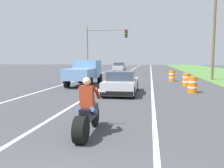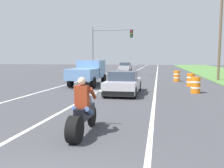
{
  "view_description": "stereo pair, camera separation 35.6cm",
  "coord_description": "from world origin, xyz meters",
  "views": [
    {
      "loc": [
        1.63,
        -2.65,
        2.11
      ],
      "look_at": [
        -0.03,
        7.5,
        1.0
      ],
      "focal_mm": 37.55,
      "sensor_mm": 36.0,
      "label": 1
    },
    {
      "loc": [
        1.98,
        -2.59,
        2.11
      ],
      "look_at": [
        -0.03,
        7.5,
        1.0
      ],
      "focal_mm": 37.55,
      "sensor_mm": 36.0,
      "label": 2
    }
  ],
  "objects": [
    {
      "name": "lane_stripe_left_solid",
      "position": [
        -5.4,
        20.0,
        0.0
      ],
      "size": [
        0.14,
        120.0,
        0.01
      ],
      "primitive_type": "cube",
      "color": "white",
      "rests_on": "ground"
    },
    {
      "name": "lane_stripe_right_solid",
      "position": [
        1.8,
        20.0,
        0.0
      ],
      "size": [
        0.14,
        120.0,
        0.01
      ],
      "primitive_type": "cube",
      "color": "white",
      "rests_on": "ground"
    },
    {
      "name": "lane_stripe_centre_dashed",
      "position": [
        -1.8,
        20.0,
        0.0
      ],
      "size": [
        0.14,
        120.0,
        0.01
      ],
      "primitive_type": "cube",
      "color": "white",
      "rests_on": "ground"
    },
    {
      "name": "motorcycle_with_rider",
      "position": [
        -0.05,
        3.42,
        0.59
      ],
      "size": [
        0.7,
        2.21,
        1.62
      ],
      "color": "black",
      "rests_on": "ground"
    },
    {
      "name": "sports_car_silver",
      "position": [
        -0.08,
        11.33,
        0.63
      ],
      "size": [
        1.84,
        4.3,
        1.37
      ],
      "color": "#B7B7BC",
      "rests_on": "ground"
    },
    {
      "name": "pickup_truck_left_lane_light_blue",
      "position": [
        -3.51,
        15.27,
        1.11
      ],
      "size": [
        2.02,
        4.8,
        1.98
      ],
      "color": "#6B93C6",
      "rests_on": "ground"
    },
    {
      "name": "traffic_light_mast_near",
      "position": [
        -4.44,
        25.83,
        4.05
      ],
      "size": [
        5.33,
        0.34,
        6.0
      ],
      "color": "gray",
      "rests_on": "ground"
    },
    {
      "name": "utility_pole_roadside",
      "position": [
        7.66,
        21.53,
        3.97
      ],
      "size": [
        0.24,
        0.24,
        7.95
      ],
      "primitive_type": "cylinder",
      "color": "brown",
      "rests_on": "ground"
    },
    {
      "name": "construction_barrel_nearest",
      "position": [
        4.24,
        12.42,
        0.5
      ],
      "size": [
        0.58,
        0.58,
        1.0
      ],
      "color": "orange",
      "rests_on": "ground"
    },
    {
      "name": "construction_barrel_mid",
      "position": [
        4.41,
        16.01,
        0.5
      ],
      "size": [
        0.58,
        0.58,
        1.0
      ],
      "color": "orange",
      "rests_on": "ground"
    },
    {
      "name": "construction_barrel_far",
      "position": [
        3.67,
        19.97,
        0.5
      ],
      "size": [
        0.58,
        0.58,
        1.0
      ],
      "color": "orange",
      "rests_on": "ground"
    },
    {
      "name": "distant_car_far_ahead",
      "position": [
        -3.4,
        35.85,
        0.77
      ],
      "size": [
        1.8,
        4.0,
        1.5
      ],
      "color": "#B2B2B7",
      "rests_on": "ground"
    }
  ]
}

